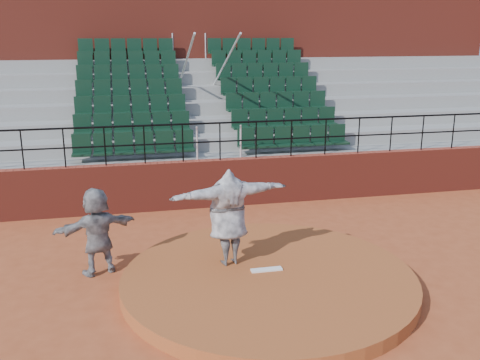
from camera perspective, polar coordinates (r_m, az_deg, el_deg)
The scene contains 9 objects.
ground at distance 10.29m, azimuth 3.05°, elevation -11.20°, with size 90.00×90.00×0.00m, color #9F4624.
pitchers_mound at distance 10.23m, azimuth 3.06°, elevation -10.58°, with size 5.50×5.50×0.25m, color #9A4B22.
pitching_rubber at distance 10.30m, azimuth 2.85°, elevation -9.52°, with size 0.60×0.15×0.03m, color white.
boundary_wall at distance 14.62m, azimuth -2.11°, elevation -0.29°, with size 24.00×0.30×1.30m, color maroon.
wall_railing at distance 14.31m, azimuth -2.16°, elevation 5.03°, with size 24.04×0.05×1.03m.
seating_deck at distance 17.96m, azimuth -4.23°, elevation 5.23°, with size 24.00×5.97×4.63m.
press_box_facade at distance 21.63m, azimuth -5.90°, elevation 12.54°, with size 24.00×3.00×7.10m, color maroon.
pitcher at distance 10.26m, azimuth -1.26°, elevation -3.96°, with size 2.34×0.64×1.90m, color black.
fielder at distance 10.83m, azimuth -14.99°, elevation -5.28°, with size 1.63×0.52×1.76m, color black.
Camera 1 is at (-2.50, -8.85, 4.61)m, focal length 40.00 mm.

